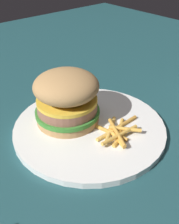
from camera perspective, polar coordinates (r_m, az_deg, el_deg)
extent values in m
plane|color=#1E474C|center=(0.54, 0.58, -1.87)|extent=(1.60, 1.60, 0.00)
cylinder|color=white|center=(0.52, 0.00, -3.32)|extent=(0.29, 0.29, 0.01)
cylinder|color=tan|center=(0.52, -4.70, -0.93)|extent=(0.12, 0.12, 0.01)
cylinder|color=#387F2D|center=(0.52, -4.76, 0.14)|extent=(0.13, 0.13, 0.01)
cylinder|color=#8E5B47|center=(0.51, -4.83, 1.40)|extent=(0.12, 0.12, 0.02)
cylinder|color=yellow|center=(0.50, -4.89, 2.60)|extent=(0.12, 0.12, 0.01)
ellipsoid|color=tan|center=(0.49, -5.06, 5.63)|extent=(0.12, 0.12, 0.05)
cylinder|color=gold|center=(0.48, 6.39, -5.74)|extent=(0.02, 0.05, 0.01)
cylinder|color=gold|center=(0.51, 7.47, -2.49)|extent=(0.01, 0.07, 0.01)
cylinder|color=gold|center=(0.48, 5.87, -5.60)|extent=(0.06, 0.02, 0.01)
cylinder|color=#E5B251|center=(0.50, 4.54, -3.73)|extent=(0.05, 0.07, 0.01)
cylinder|color=gold|center=(0.50, 6.68, -3.61)|extent=(0.04, 0.05, 0.01)
cylinder|color=gold|center=(0.49, 4.11, -4.21)|extent=(0.08, 0.02, 0.01)
cylinder|color=#E5B251|center=(0.48, 3.89, -4.78)|extent=(0.01, 0.05, 0.01)
cylinder|color=gold|center=(0.49, 7.67, -3.61)|extent=(0.05, 0.04, 0.01)
cylinder|color=gold|center=(0.47, 6.54, -4.92)|extent=(0.01, 0.08, 0.01)
cylinder|color=gold|center=(0.48, 5.91, -4.35)|extent=(0.07, 0.04, 0.01)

